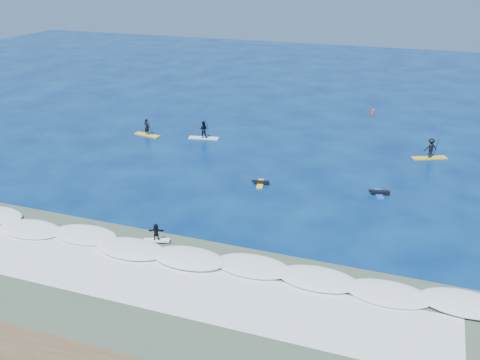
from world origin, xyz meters
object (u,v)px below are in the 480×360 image
(sup_paddler_right, at_px, (431,149))
(prone_paddler_far, at_px, (379,193))
(wave_surfer, at_px, (156,233))
(sup_paddler_left, at_px, (147,129))
(prone_paddler_near, at_px, (260,183))
(sup_paddler_center, at_px, (203,131))
(marker_buoy, at_px, (373,111))

(sup_paddler_right, height_order, prone_paddler_far, sup_paddler_right)
(prone_paddler_far, bearing_deg, wave_surfer, 120.81)
(sup_paddler_right, bearing_deg, wave_surfer, -151.84)
(prone_paddler_far, bearing_deg, sup_paddler_left, 59.71)
(sup_paddler_left, bearing_deg, prone_paddler_near, -18.25)
(sup_paddler_center, xyz_separation_m, prone_paddler_near, (9.31, -9.48, -0.68))
(sup_paddler_center, relative_size, sup_paddler_right, 0.98)
(sup_paddler_center, bearing_deg, prone_paddler_far, -34.55)
(marker_buoy, bearing_deg, prone_paddler_near, -103.65)
(prone_paddler_near, relative_size, wave_surfer, 1.08)
(sup_paddler_right, bearing_deg, sup_paddler_center, 158.32)
(sup_paddler_center, height_order, sup_paddler_right, sup_paddler_right)
(sup_paddler_left, distance_m, sup_paddler_center, 6.12)
(sup_paddler_right, relative_size, marker_buoy, 4.24)
(sup_paddler_right, height_order, wave_surfer, sup_paddler_right)
(sup_paddler_left, relative_size, sup_paddler_right, 0.94)
(wave_surfer, bearing_deg, prone_paddler_far, 25.74)
(sup_paddler_left, xyz_separation_m, wave_surfer, (11.92, -20.08, 0.08))
(prone_paddler_near, bearing_deg, wave_surfer, 150.60)
(prone_paddler_far, distance_m, wave_surfer, 18.32)
(sup_paddler_left, xyz_separation_m, sup_paddler_center, (6.01, 1.11, 0.16))
(prone_paddler_far, xyz_separation_m, marker_buoy, (-3.46, 23.63, 0.19))
(wave_surfer, bearing_deg, sup_paddler_center, 86.17)
(sup_paddler_center, height_order, prone_paddler_far, sup_paddler_center)
(prone_paddler_far, xyz_separation_m, wave_surfer, (-12.91, -12.98, 0.58))
(sup_paddler_right, bearing_deg, sup_paddler_left, 159.54)
(sup_paddler_center, xyz_separation_m, wave_surfer, (5.91, -21.19, -0.09))
(marker_buoy, bearing_deg, sup_paddler_right, -62.95)
(sup_paddler_left, relative_size, prone_paddler_near, 1.59)
(sup_paddler_right, distance_m, prone_paddler_far, 10.66)
(sup_paddler_left, bearing_deg, wave_surfer, -48.91)
(prone_paddler_near, bearing_deg, sup_paddler_right, -62.11)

